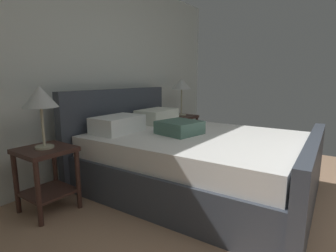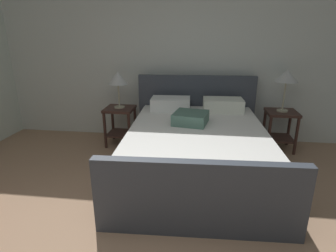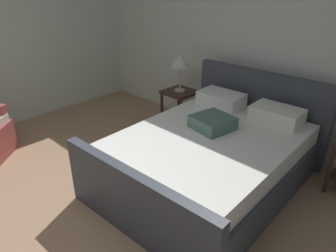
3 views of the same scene
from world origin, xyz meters
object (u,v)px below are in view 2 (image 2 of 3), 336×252
(bed, at_px, (196,147))
(table_lamp_right, at_px, (287,77))
(nightstand_right, at_px, (280,124))
(table_lamp_left, at_px, (118,79))
(nightstand_left, at_px, (120,120))

(bed, distance_m, table_lamp_right, 1.71)
(nightstand_right, distance_m, table_lamp_left, 2.53)
(bed, bearing_deg, nightstand_right, 36.79)
(bed, distance_m, nightstand_left, 1.46)
(bed, distance_m, table_lamp_left, 1.62)
(nightstand_right, height_order, table_lamp_right, table_lamp_right)
(nightstand_right, xyz_separation_m, table_lamp_left, (-2.44, -0.11, 0.64))
(nightstand_right, bearing_deg, table_lamp_left, -177.51)
(table_lamp_left, bearing_deg, nightstand_right, 2.49)
(nightstand_right, relative_size, table_lamp_left, 1.09)
(table_lamp_left, bearing_deg, table_lamp_right, 2.49)
(table_lamp_left, bearing_deg, nightstand_left, -69.44)
(bed, bearing_deg, nightstand_left, 146.40)
(bed, xyz_separation_m, nightstand_left, (-1.22, 0.81, 0.06))
(table_lamp_right, bearing_deg, table_lamp_left, -177.51)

